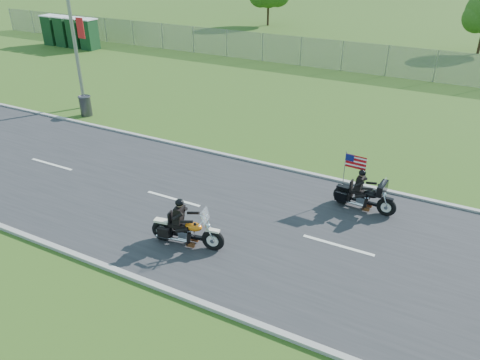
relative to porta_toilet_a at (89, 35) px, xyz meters
The scene contains 12 objects.
ground 27.83m from the porta_toilet_a, 37.69° to the right, with size 420.00×420.00×0.00m, color #305019.
road 27.83m from the porta_toilet_a, 37.69° to the right, with size 120.00×8.00×0.04m, color #28282B.
curb_north 25.55m from the porta_toilet_a, 30.48° to the right, with size 120.00×0.18×0.12m, color #9E9B93.
curb_south 30.47m from the porta_toilet_a, 43.74° to the right, with size 120.00×0.18×0.12m, color #9E9B93.
fence 17.26m from the porta_toilet_a, 10.01° to the left, with size 60.00×0.03×2.00m, color gray.
porta_toilet_a is the anchor object (origin of this frame).
porta_toilet_b 1.40m from the porta_toilet_a, behind, with size 1.10×1.10×2.30m, color #103518.
porta_toilet_c 2.80m from the porta_toilet_a, behind, with size 1.10×1.10×2.30m, color #103518.
porta_toilet_d 4.20m from the porta_toilet_a, behind, with size 1.10×1.10×2.30m, color #103518.
motorcycle_lead 29.06m from the porta_toilet_a, 40.98° to the right, with size 2.34×0.83×1.58m.
motorcycle_follow 29.89m from the porta_toilet_a, 29.13° to the right, with size 2.19×0.73×1.82m.
trash_can 16.23m from the porta_toilet_a, 47.23° to the right, with size 0.58×0.58×1.00m, color #39393E.
Camera 1 is at (6.75, -11.56, 8.33)m, focal length 35.00 mm.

